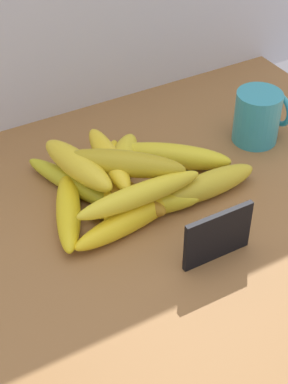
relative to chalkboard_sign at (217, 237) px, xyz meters
The scene contains 16 objects.
counter_top 14.41cm from the chalkboard_sign, 141.83° to the left, with size 110.00×76.00×3.00cm, color olive.
chalkboard_sign is the anchor object (origin of this frame).
coffee_mug 31.48cm from the chalkboard_sign, 42.06° to the left, with size 9.70×8.20×9.65cm.
banana_0 13.96cm from the chalkboard_sign, 60.62° to the left, with size 17.66×4.29×4.29cm, color gold.
banana_1 13.93cm from the chalkboard_sign, 125.68° to the left, with size 20.06×3.76×3.76cm, color yellow.
banana_2 22.35cm from the chalkboard_sign, 75.58° to the left, with size 20.50×4.39×4.39cm, color yellow.
banana_3 23.61cm from the chalkboard_sign, 130.42° to the left, with size 18.75×3.79×3.79cm, color yellow.
banana_4 26.37cm from the chalkboard_sign, 116.71° to the left, with size 20.72×3.30×3.30cm, color gold.
banana_5 22.87cm from the chalkboard_sign, 104.84° to the left, with size 20.87×3.38×3.38cm, color yellow.
banana_6 14.16cm from the chalkboard_sign, 110.10° to the left, with size 18.31×3.60×3.60cm, color yellow.
banana_7 19.08cm from the chalkboard_sign, 109.89° to the left, with size 18.20×4.30×4.30cm, color #AB7619.
banana_8 24.78cm from the chalkboard_sign, 95.71° to the left, with size 15.05×4.35×4.35cm, color yellow.
banana_9 23.28cm from the chalkboard_sign, 104.41° to the left, with size 17.33×3.73×3.73cm, color yellow.
banana_10 13.47cm from the chalkboard_sign, 115.79° to the left, with size 20.94×3.47×3.47cm, color yellow.
banana_11 19.66cm from the chalkboard_sign, 104.99° to the left, with size 19.73×4.23×4.23cm, color gold.
banana_12 25.63cm from the chalkboard_sign, 115.52° to the left, with size 16.45×4.39×4.39cm, color yellow.
Camera 1 is at (-28.58, -56.61, 66.77)cm, focal length 56.47 mm.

